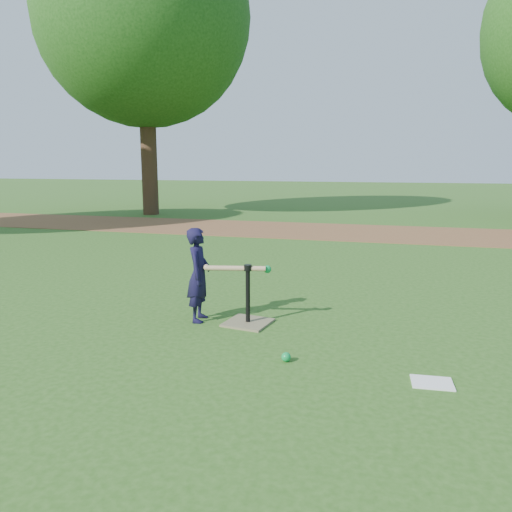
# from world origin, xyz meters

# --- Properties ---
(ground) EXTENTS (80.00, 80.00, 0.00)m
(ground) POSITION_xyz_m (0.00, 0.00, 0.00)
(ground) COLOR #285116
(ground) RESTS_ON ground
(dirt_strip) EXTENTS (24.00, 3.00, 0.01)m
(dirt_strip) POSITION_xyz_m (0.00, 7.50, 0.01)
(dirt_strip) COLOR brown
(dirt_strip) RESTS_ON ground
(child) EXTENTS (0.29, 0.39, 0.97)m
(child) POSITION_xyz_m (-0.33, 0.24, 0.49)
(child) COLOR black
(child) RESTS_ON ground
(wiffle_ball_ground) EXTENTS (0.08, 0.08, 0.08)m
(wiffle_ball_ground) POSITION_xyz_m (0.78, -0.59, 0.04)
(wiffle_ball_ground) COLOR #0D933F
(wiffle_ball_ground) RESTS_ON ground
(clipboard) EXTENTS (0.32, 0.25, 0.01)m
(clipboard) POSITION_xyz_m (1.92, -0.70, 0.01)
(clipboard) COLOR white
(clipboard) RESTS_ON ground
(batting_tee) EXTENTS (0.49, 0.49, 0.61)m
(batting_tee) POSITION_xyz_m (0.19, 0.27, 0.11)
(batting_tee) COLOR olive
(batting_tee) RESTS_ON ground
(swing_action) EXTENTS (0.67, 0.24, 0.09)m
(swing_action) POSITION_xyz_m (0.10, 0.27, 0.57)
(swing_action) COLOR tan
(swing_action) RESTS_ON ground
(tree_left) EXTENTS (6.40, 6.40, 9.08)m
(tree_left) POSITION_xyz_m (-6.00, 10.00, 5.87)
(tree_left) COLOR #382316
(tree_left) RESTS_ON ground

